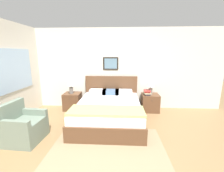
% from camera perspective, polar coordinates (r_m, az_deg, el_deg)
% --- Properties ---
extents(ground_plane, '(16.00, 16.00, 0.00)m').
position_cam_1_polar(ground_plane, '(2.80, -4.93, -28.07)').
color(ground_plane, olive).
extents(wall_back, '(7.23, 0.09, 2.60)m').
position_cam_1_polar(wall_back, '(4.97, -0.60, 6.47)').
color(wall_back, beige).
rests_on(wall_back, ground_plane).
extents(wall_left, '(0.08, 5.20, 2.60)m').
position_cam_1_polar(wall_left, '(4.50, -34.98, 3.66)').
color(wall_left, beige).
rests_on(wall_left, ground_plane).
extents(area_rug_main, '(2.21, 1.69, 0.01)m').
position_cam_1_polar(area_rug_main, '(3.12, -1.69, -23.01)').
color(area_rug_main, '#897556').
rests_on(area_rug_main, ground_plane).
extents(bed, '(1.69, 2.16, 1.08)m').
position_cam_1_polar(bed, '(4.09, -1.21, -9.30)').
color(bed, brown).
rests_on(bed, ground_plane).
extents(armchair, '(0.70, 0.74, 0.83)m').
position_cam_1_polar(armchair, '(3.74, -30.68, -13.36)').
color(armchair, slate).
rests_on(armchair, ground_plane).
extents(nightstand_near_window, '(0.52, 0.52, 0.55)m').
position_cam_1_polar(nightstand_near_window, '(5.09, -14.76, -5.63)').
color(nightstand_near_window, brown).
rests_on(nightstand_near_window, ground_plane).
extents(nightstand_by_door, '(0.52, 0.52, 0.55)m').
position_cam_1_polar(nightstand_by_door, '(4.94, 14.29, -6.15)').
color(nightstand_by_door, brown).
rests_on(nightstand_by_door, ground_plane).
extents(table_lamp_near_window, '(0.24, 0.24, 0.52)m').
position_cam_1_polar(table_lamp_near_window, '(4.93, -15.39, 1.13)').
color(table_lamp_near_window, slate).
rests_on(table_lamp_near_window, nightstand_near_window).
extents(table_lamp_by_door, '(0.24, 0.24, 0.52)m').
position_cam_1_polar(table_lamp_by_door, '(4.77, 14.58, 0.81)').
color(table_lamp_by_door, slate).
rests_on(table_lamp_by_door, nightstand_by_door).
extents(book_thick_bottom, '(0.17, 0.26, 0.04)m').
position_cam_1_polar(book_thick_bottom, '(4.79, 13.20, -3.02)').
color(book_thick_bottom, '#232328').
rests_on(book_thick_bottom, nightstand_by_door).
extents(book_hardcover_middle, '(0.22, 0.25, 0.04)m').
position_cam_1_polar(book_hardcover_middle, '(4.78, 13.22, -2.56)').
color(book_hardcover_middle, beige).
rests_on(book_hardcover_middle, book_thick_bottom).
extents(book_novel_upper, '(0.19, 0.22, 0.04)m').
position_cam_1_polar(book_novel_upper, '(4.77, 13.24, -2.13)').
color(book_novel_upper, '#B7332D').
rests_on(book_novel_upper, book_hardcover_middle).
extents(book_slim_near_top, '(0.20, 0.28, 0.03)m').
position_cam_1_polar(book_slim_near_top, '(4.77, 13.26, -1.76)').
color(book_slim_near_top, '#B7332D').
rests_on(book_slim_near_top, book_novel_upper).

